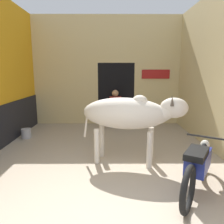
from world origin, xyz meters
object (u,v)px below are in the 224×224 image
(plastic_stool, at_px, (124,118))
(bucket, at_px, (26,133))
(motorcycle_near, at_px, (198,165))
(cow, at_px, (130,114))
(shopkeeper_seated, at_px, (115,107))

(plastic_stool, height_order, bucket, plastic_stool)
(motorcycle_near, height_order, bucket, motorcycle_near)
(cow, bearing_deg, motorcycle_near, -49.57)
(bucket, bearing_deg, shopkeeper_seated, 26.74)
(shopkeeper_seated, bearing_deg, plastic_stool, 29.98)
(cow, height_order, bucket, cow)
(cow, height_order, plastic_stool, cow)
(cow, bearing_deg, bucket, 148.53)
(cow, bearing_deg, plastic_stool, 88.30)
(plastic_stool, bearing_deg, bucket, -152.89)
(shopkeeper_seated, relative_size, bucket, 4.70)
(cow, relative_size, plastic_stool, 4.36)
(cow, bearing_deg, shopkeeper_seated, 94.30)
(motorcycle_near, bearing_deg, shopkeeper_seated, 106.14)
(motorcycle_near, bearing_deg, bucket, 142.86)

